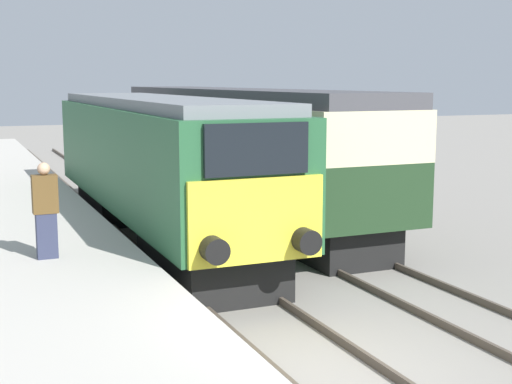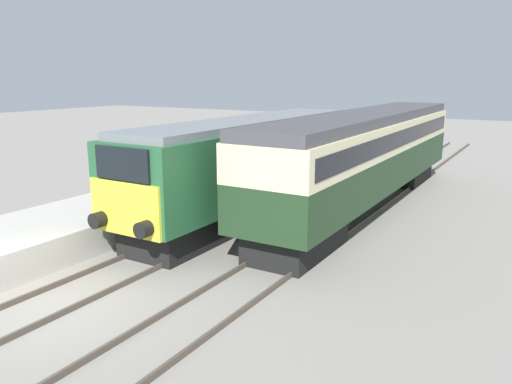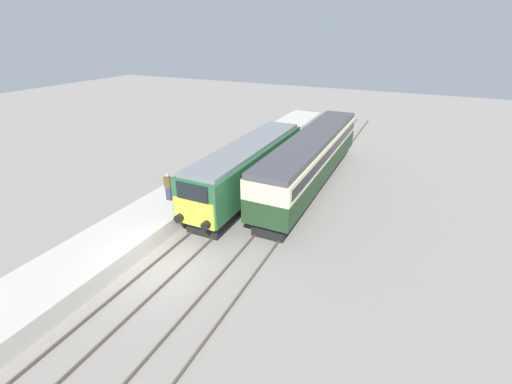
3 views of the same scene
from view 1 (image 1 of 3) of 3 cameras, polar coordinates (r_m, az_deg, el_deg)
name	(u,v)px [view 1 (image 1 of 3)]	position (r m, az deg, el deg)	size (l,w,h in m)	color
ground_plane	(334,378)	(10.34, 6.28, -14.57)	(120.00, 120.00, 0.00)	gray
platform_left	(28,246)	(16.70, -17.77, -4.12)	(3.50, 50.00, 0.94)	#B7B2A8
rails_near_track	(213,281)	(14.62, -3.44, -7.15)	(1.51, 60.00, 0.14)	#4C4238
rails_far_track	(358,265)	(16.04, 8.13, -5.77)	(1.50, 60.00, 0.14)	#4C4238
locomotive	(156,162)	(18.20, -8.00, 2.37)	(2.70, 13.39, 3.70)	black
passenger_carriage	(234,138)	(22.35, -1.79, 4.35)	(2.75, 16.69, 3.86)	black
person_on_platform	(46,211)	(13.30, -16.48, -1.45)	(0.44, 0.26, 1.74)	#2D334C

